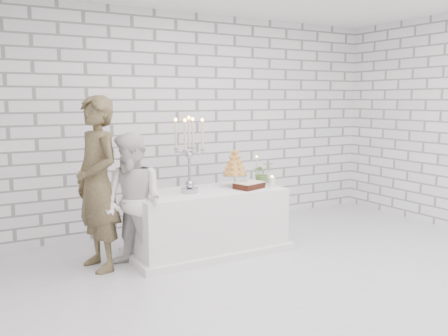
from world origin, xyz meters
TOP-DOWN VIEW (x-y plane):
  - ground at (0.00, 0.00)m, footprint 6.00×5.00m
  - wall_back at (0.00, 2.50)m, footprint 6.00×0.01m
  - cake_table at (-0.47, 1.29)m, footprint 1.80×0.80m
  - groom at (-1.75, 1.36)m, footprint 0.57×0.75m
  - bride at (-1.44, 1.13)m, footprint 0.83×0.89m
  - candelabra at (-0.72, 1.26)m, footprint 0.38×0.38m
  - croquembouche at (-0.07, 1.34)m, footprint 0.31×0.31m
  - chocolate_cake at (0.02, 1.15)m, footprint 0.39×0.33m
  - pillar_candle at (0.32, 1.10)m, footprint 0.10×0.10m
  - extra_taper at (0.36, 1.50)m, footprint 0.07×0.07m
  - flowers at (0.30, 1.29)m, footprint 0.30×0.28m

SIDE VIEW (x-z plane):
  - ground at x=0.00m, z-range -0.01..0.01m
  - cake_table at x=-0.47m, z-range 0.00..0.75m
  - bride at x=-1.44m, z-range 0.00..1.47m
  - chocolate_cake at x=0.02m, z-range 0.75..0.83m
  - pillar_candle at x=0.32m, z-range 0.75..0.87m
  - flowers at x=0.30m, z-range 0.75..1.04m
  - extra_taper at x=0.36m, z-range 0.75..1.07m
  - groom at x=-1.75m, z-range 0.00..1.86m
  - croquembouche at x=-0.07m, z-range 0.75..1.22m
  - candelabra at x=-0.72m, z-range 0.75..1.63m
  - wall_back at x=0.00m, z-range 0.00..3.00m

